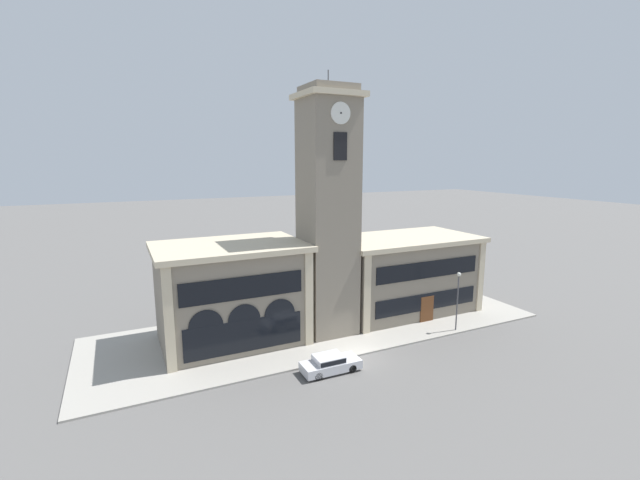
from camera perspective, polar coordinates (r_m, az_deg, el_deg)
The scene contains 7 objects.
ground_plane at distance 35.45m, azimuth 5.18°, elevation -15.19°, with size 300.00×300.00×0.00m, color #605E5B.
sidewalk_kerb at distance 40.76m, azimuth 0.32°, elevation -11.48°, with size 41.31×13.29×0.15m.
clock_tower at distance 37.12m, azimuth 1.05°, elevation 3.44°, with size 4.99×4.99×22.66m.
town_hall_left_wing at distance 37.32m, azimuth -11.75°, elevation -6.94°, with size 12.37×8.53×8.54m.
town_hall_right_wing at distance 44.87m, azimuth 11.00°, elevation -4.43°, with size 14.91×8.53×7.77m.
parked_car_near at distance 32.75m, azimuth 1.35°, elevation -16.09°, with size 4.44×1.87×1.31m.
street_lamp at distance 40.59m, azimuth 17.91°, elevation -6.63°, with size 0.36×0.36×5.41m.
Camera 1 is at (-16.51, -27.33, 15.40)m, focal length 24.00 mm.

